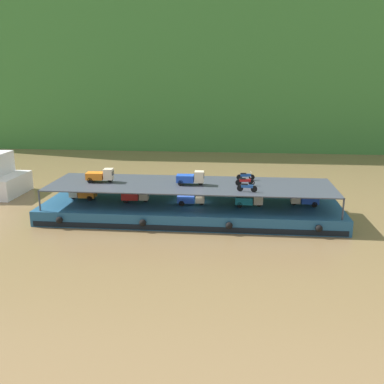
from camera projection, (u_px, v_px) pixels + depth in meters
name	position (u px, v px, depth m)	size (l,w,h in m)	color
ground_plane	(191.00, 218.00, 44.73)	(400.00, 400.00, 0.00)	brown
hillside_far_bank	(218.00, 35.00, 96.82)	(113.46, 41.26, 40.66)	#387533
cargo_barge	(191.00, 211.00, 44.52)	(29.90, 9.30, 1.50)	navy
cargo_rack	(191.00, 185.00, 43.86)	(28.30, 7.98, 2.00)	#383D47
mini_truck_lower_stern	(82.00, 193.00, 45.64)	(2.75, 1.22, 1.38)	orange
mini_truck_lower_aft	(136.00, 195.00, 44.74)	(2.79, 1.28, 1.38)	red
mini_truck_lower_mid	(192.00, 198.00, 43.71)	(2.80, 1.30, 1.38)	#1E47B7
mini_truck_lower_fore	(249.00, 200.00, 43.18)	(2.77, 1.26, 1.38)	teal
mini_truck_lower_bow	(304.00, 199.00, 43.46)	(2.75, 1.22, 1.38)	#1E47B7
mini_truck_upper_stern	(100.00, 175.00, 44.64)	(2.79, 1.29, 1.38)	orange
mini_truck_upper_mid	(191.00, 178.00, 43.48)	(2.76, 1.24, 1.38)	#1E47B7
motorcycle_upper_port	(247.00, 187.00, 40.90)	(1.89, 0.55, 0.87)	black
motorcycle_upper_centre	(245.00, 181.00, 43.22)	(1.90, 0.55, 0.87)	black
motorcycle_upper_stbd	(245.00, 176.00, 45.51)	(1.90, 0.55, 0.87)	black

